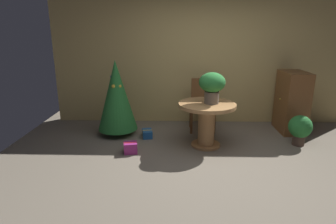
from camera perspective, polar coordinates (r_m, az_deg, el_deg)
The scene contains 10 objects.
ground_plane at distance 4.03m, azimuth 9.62°, elevation -11.35°, with size 6.60×6.60×0.00m, color #756B5B.
back_wall_panel at distance 5.79m, azimuth 7.29°, elevation 10.63°, with size 6.00×0.10×2.60m, color tan.
round_dining_table at distance 4.62m, azimuth 7.73°, elevation -1.19°, with size 0.91×0.91×0.72m.
flower_vase at distance 4.50m, azimuth 8.82°, elevation 5.42°, with size 0.41×0.41×0.49m.
wooden_chair_far at distance 5.40m, azimuth 6.86°, elevation 2.03°, with size 0.46×0.41×0.97m.
holiday_tree at distance 5.12m, azimuth -10.24°, elevation 3.28°, with size 0.70×0.70×1.35m.
gift_box_purple at distance 4.49m, azimuth -7.51°, elevation -7.08°, with size 0.23×0.22×0.17m.
gift_box_blue at distance 5.10m, azimuth -4.17°, elevation -4.33°, with size 0.21×0.28×0.13m.
wooden_cabinet at distance 5.74m, azimuth 23.48°, elevation 1.85°, with size 0.44×0.70×1.12m.
potted_plant at distance 5.15m, azimuth 24.88°, elevation -2.92°, with size 0.37×0.37×0.51m.
Camera 1 is at (-0.56, -3.54, 1.85)m, focal length 30.51 mm.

